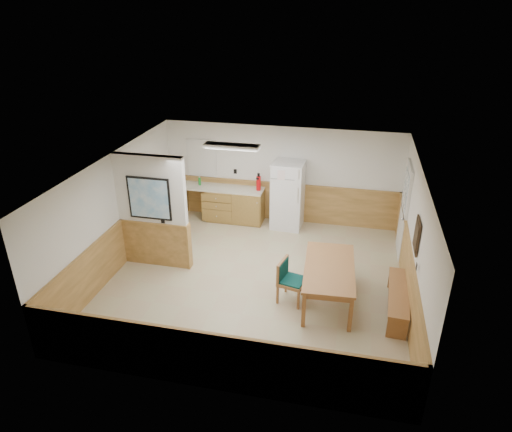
% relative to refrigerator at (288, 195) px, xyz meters
% --- Properties ---
extents(ground, '(6.00, 6.00, 0.00)m').
position_rel_refrigerator_xyz_m(ground, '(-0.24, -2.63, -0.86)').
color(ground, tan).
rests_on(ground, ground).
extents(ceiling, '(6.00, 6.00, 0.02)m').
position_rel_refrigerator_xyz_m(ceiling, '(-0.24, -2.63, 1.64)').
color(ceiling, silver).
rests_on(ceiling, back_wall).
extents(back_wall, '(6.00, 0.02, 2.50)m').
position_rel_refrigerator_xyz_m(back_wall, '(-0.24, 0.37, 0.39)').
color(back_wall, white).
rests_on(back_wall, ground).
extents(right_wall, '(0.02, 6.00, 2.50)m').
position_rel_refrigerator_xyz_m(right_wall, '(2.76, -2.63, 0.39)').
color(right_wall, white).
rests_on(right_wall, ground).
extents(left_wall, '(0.02, 6.00, 2.50)m').
position_rel_refrigerator_xyz_m(left_wall, '(-3.24, -2.63, 0.39)').
color(left_wall, white).
rests_on(left_wall, ground).
extents(wainscot_back, '(6.00, 0.04, 1.00)m').
position_rel_refrigerator_xyz_m(wainscot_back, '(-0.24, 0.35, -0.36)').
color(wainscot_back, tan).
rests_on(wainscot_back, ground).
extents(wainscot_right, '(0.04, 6.00, 1.00)m').
position_rel_refrigerator_xyz_m(wainscot_right, '(2.74, -2.63, -0.36)').
color(wainscot_right, tan).
rests_on(wainscot_right, ground).
extents(wainscot_left, '(0.04, 6.00, 1.00)m').
position_rel_refrigerator_xyz_m(wainscot_left, '(-3.22, -2.63, -0.36)').
color(wainscot_left, tan).
rests_on(wainscot_left, ground).
extents(partition_wall, '(1.50, 0.20, 2.50)m').
position_rel_refrigerator_xyz_m(partition_wall, '(-2.49, -2.43, 0.37)').
color(partition_wall, white).
rests_on(partition_wall, ground).
extents(kitchen_counter, '(2.20, 0.61, 1.00)m').
position_rel_refrigerator_xyz_m(kitchen_counter, '(-1.45, 0.05, -0.40)').
color(kitchen_counter, olive).
rests_on(kitchen_counter, ground).
extents(exterior_door, '(0.07, 1.02, 2.15)m').
position_rel_refrigerator_xyz_m(exterior_door, '(2.72, -0.73, 0.19)').
color(exterior_door, silver).
rests_on(exterior_door, ground).
extents(kitchen_window, '(0.80, 0.04, 1.00)m').
position_rel_refrigerator_xyz_m(kitchen_window, '(-2.34, 0.35, 0.69)').
color(kitchen_window, silver).
rests_on(kitchen_window, back_wall).
extents(wall_painting, '(0.04, 0.50, 0.60)m').
position_rel_refrigerator_xyz_m(wall_painting, '(2.72, -2.93, 0.69)').
color(wall_painting, '#302113').
rests_on(wall_painting, right_wall).
extents(fluorescent_fixture, '(1.20, 0.30, 0.09)m').
position_rel_refrigerator_xyz_m(fluorescent_fixture, '(-1.04, -1.33, 1.59)').
color(fluorescent_fixture, silver).
rests_on(fluorescent_fixture, ceiling).
extents(refrigerator, '(0.79, 0.74, 1.72)m').
position_rel_refrigerator_xyz_m(refrigerator, '(0.00, 0.00, 0.00)').
color(refrigerator, white).
rests_on(refrigerator, ground).
extents(dining_table, '(1.03, 1.91, 0.75)m').
position_rel_refrigerator_xyz_m(dining_table, '(1.27, -2.99, -0.20)').
color(dining_table, '#AC753F').
rests_on(dining_table, ground).
extents(dining_bench, '(0.46, 1.67, 0.45)m').
position_rel_refrigerator_xyz_m(dining_bench, '(2.56, -3.07, -0.51)').
color(dining_bench, '#AC753F').
rests_on(dining_bench, ground).
extents(dining_chair, '(0.76, 0.60, 0.85)m').
position_rel_refrigerator_xyz_m(dining_chair, '(0.51, -3.13, -0.37)').
color(dining_chair, '#AC753F').
rests_on(dining_chair, ground).
extents(fire_extinguisher, '(0.14, 0.14, 0.45)m').
position_rel_refrigerator_xyz_m(fire_extinguisher, '(-0.76, 0.07, 0.24)').
color(fire_extinguisher, red).
rests_on(fire_extinguisher, kitchen_counter).
extents(soap_bottle, '(0.07, 0.07, 0.20)m').
position_rel_refrigerator_xyz_m(soap_bottle, '(-2.34, 0.09, 0.14)').
color(soap_bottle, '#188529').
rests_on(soap_bottle, kitchen_counter).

